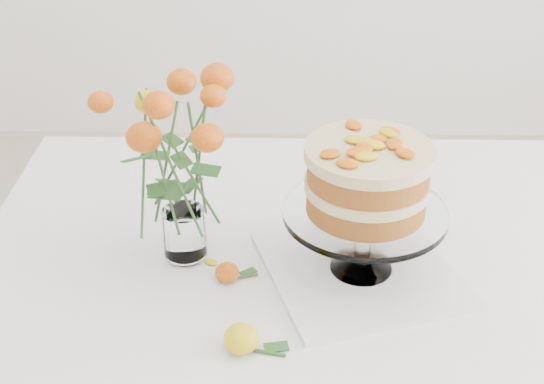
# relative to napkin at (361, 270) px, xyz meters

# --- Properties ---
(table) EXTENTS (1.43, 0.93, 0.76)m
(table) POSITION_rel_napkin_xyz_m (-0.01, 0.07, -0.09)
(table) COLOR tan
(table) RESTS_ON ground
(napkin) EXTENTS (0.41, 0.41, 0.01)m
(napkin) POSITION_rel_napkin_xyz_m (0.00, 0.00, 0.00)
(napkin) COLOR white
(napkin) RESTS_ON table
(cake_stand) EXTENTS (0.28, 0.28, 0.26)m
(cake_stand) POSITION_rel_napkin_xyz_m (0.00, 0.00, 0.18)
(cake_stand) COLOR white
(cake_stand) RESTS_ON napkin
(rose_vase) EXTENTS (0.28, 0.28, 0.40)m
(rose_vase) POSITION_rel_napkin_xyz_m (-0.32, 0.04, 0.23)
(rose_vase) COLOR white
(rose_vase) RESTS_ON table
(loose_rose_near) EXTENTS (0.10, 0.06, 0.05)m
(loose_rose_near) POSITION_rel_napkin_xyz_m (-0.20, -0.21, 0.02)
(loose_rose_near) COLOR yellow
(loose_rose_near) RESTS_ON table
(loose_rose_far) EXTENTS (0.08, 0.04, 0.04)m
(loose_rose_far) POSITION_rel_napkin_xyz_m (-0.24, -0.03, 0.01)
(loose_rose_far) COLOR red
(loose_rose_far) RESTS_ON table
(stray_petal_a) EXTENTS (0.03, 0.02, 0.00)m
(stray_petal_a) POSITION_rel_napkin_xyz_m (-0.13, -0.03, -0.00)
(stray_petal_a) COLOR yellow
(stray_petal_a) RESTS_ON table
(stray_petal_b) EXTENTS (0.03, 0.02, 0.00)m
(stray_petal_b) POSITION_rel_napkin_xyz_m (-0.03, -0.07, -0.00)
(stray_petal_b) COLOR yellow
(stray_petal_b) RESTS_ON table
(stray_petal_c) EXTENTS (0.03, 0.02, 0.00)m
(stray_petal_c) POSITION_rel_napkin_xyz_m (0.01, -0.11, -0.00)
(stray_petal_c) COLOR yellow
(stray_petal_c) RESTS_ON table
(stray_petal_d) EXTENTS (0.03, 0.02, 0.00)m
(stray_petal_d) POSITION_rel_napkin_xyz_m (-0.27, 0.02, -0.00)
(stray_petal_d) COLOR yellow
(stray_petal_d) RESTS_ON table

